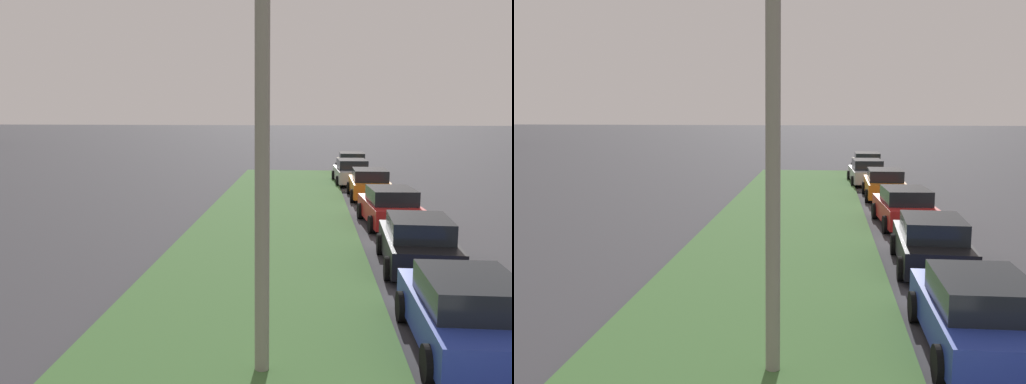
% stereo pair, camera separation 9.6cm
% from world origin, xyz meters
% --- Properties ---
extents(grass_median, '(60.00, 6.00, 0.12)m').
position_xyz_m(grass_median, '(10.00, 6.33, 0.06)').
color(grass_median, '#3D6633').
rests_on(grass_median, ground).
extents(parked_car_blue, '(4.30, 2.02, 1.47)m').
position_xyz_m(parked_car_blue, '(10.50, 2.16, 0.72)').
color(parked_car_blue, '#23389E').
rests_on(parked_car_blue, ground).
extents(parked_car_black, '(4.38, 2.17, 1.47)m').
position_xyz_m(parked_car_black, '(16.01, 2.01, 0.72)').
color(parked_car_black, black).
rests_on(parked_car_black, ground).
extents(parked_car_red, '(4.40, 2.22, 1.47)m').
position_xyz_m(parked_car_red, '(21.78, 1.97, 0.72)').
color(parked_car_red, red).
rests_on(parked_car_red, ground).
extents(parked_car_orange, '(4.32, 2.06, 1.47)m').
position_xyz_m(parked_car_orange, '(28.45, 2.05, 0.72)').
color(parked_car_orange, orange).
rests_on(parked_car_orange, ground).
extents(parked_car_silver, '(4.37, 2.16, 1.47)m').
position_xyz_m(parked_car_silver, '(33.76, 2.55, 0.72)').
color(parked_car_silver, '#B2B5BA').
rests_on(parked_car_silver, ground).
extents(parked_car_yellow, '(4.32, 2.05, 1.47)m').
position_xyz_m(parked_car_yellow, '(39.03, 2.17, 0.72)').
color(parked_car_yellow, gold).
rests_on(parked_car_yellow, ground).
extents(streetlight, '(1.01, 2.82, 7.50)m').
position_xyz_m(streetlight, '(9.10, 5.45, 4.39)').
color(streetlight, gray).
rests_on(streetlight, ground).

